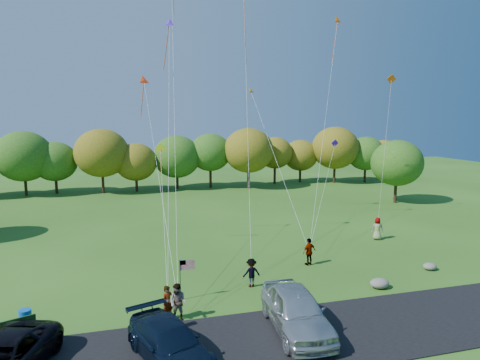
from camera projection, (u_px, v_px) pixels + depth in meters
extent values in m
plane|color=#2A5418|center=(261.00, 303.00, 23.53)|extent=(140.00, 140.00, 0.00)
cube|color=black|center=(288.00, 339.00, 19.71)|extent=(44.00, 6.00, 0.06)
cylinder|color=#392614|center=(14.00, 188.00, 53.23)|extent=(0.36, 0.36, 2.67)
ellipsoid|color=#255717|center=(12.00, 161.00, 52.73)|extent=(6.31, 6.31, 5.68)
cylinder|color=#392614|center=(55.00, 183.00, 55.85)|extent=(0.36, 0.36, 3.12)
ellipsoid|color=#375C17|center=(53.00, 159.00, 55.39)|extent=(4.89, 4.89, 4.40)
cylinder|color=#392614|center=(102.00, 184.00, 55.29)|extent=(0.36, 0.36, 3.07)
ellipsoid|color=#255717|center=(101.00, 157.00, 54.78)|extent=(5.83, 5.83, 5.25)
cylinder|color=#392614|center=(140.00, 180.00, 57.63)|extent=(0.36, 0.36, 3.19)
ellipsoid|color=#375C17|center=(139.00, 153.00, 57.08)|extent=(6.42, 6.42, 5.78)
cylinder|color=#392614|center=(174.00, 177.00, 61.18)|extent=(0.36, 0.36, 3.19)
ellipsoid|color=#255717|center=(173.00, 152.00, 60.65)|extent=(6.08, 6.08, 5.47)
cylinder|color=#392614|center=(210.00, 178.00, 61.72)|extent=(0.36, 0.36, 2.70)
ellipsoid|color=#375C17|center=(210.00, 154.00, 61.21)|extent=(6.47, 6.47, 5.83)
cylinder|color=#392614|center=(251.00, 179.00, 61.00)|extent=(0.36, 0.36, 2.49)
ellipsoid|color=#375C17|center=(251.00, 155.00, 60.48)|extent=(7.10, 7.10, 6.39)
cylinder|color=#392614|center=(271.00, 174.00, 64.43)|extent=(0.36, 0.36, 3.11)
ellipsoid|color=#375C17|center=(272.00, 152.00, 63.93)|extent=(5.52, 5.52, 4.97)
cylinder|color=#392614|center=(307.00, 175.00, 64.03)|extent=(0.36, 0.36, 2.91)
ellipsoid|color=#375C17|center=(308.00, 150.00, 63.47)|extent=(7.07, 7.07, 6.36)
cylinder|color=#392614|center=(340.00, 175.00, 66.02)|extent=(0.36, 0.36, 2.36)
ellipsoid|color=#375C17|center=(340.00, 152.00, 65.50)|extent=(7.12, 7.12, 6.41)
cylinder|color=#392614|center=(366.00, 172.00, 68.23)|extent=(0.36, 0.36, 2.78)
ellipsoid|color=#375C17|center=(367.00, 152.00, 67.76)|extent=(5.43, 5.43, 4.89)
cylinder|color=#392614|center=(393.00, 172.00, 67.97)|extent=(0.36, 0.36, 2.74)
ellipsoid|color=#255717|center=(394.00, 153.00, 67.52)|extent=(5.03, 5.03, 4.52)
cylinder|color=#392614|center=(395.00, 191.00, 50.62)|extent=(0.36, 0.36, 2.80)
ellipsoid|color=#255717|center=(397.00, 163.00, 50.12)|extent=(6.00, 6.00, 5.40)
imported|color=black|center=(2.00, 360.00, 16.52)|extent=(4.26, 6.19, 1.57)
imported|color=black|center=(170.00, 343.00, 17.74)|extent=(3.83, 5.92, 1.60)
imported|color=#B2B8BD|center=(296.00, 310.00, 20.29)|extent=(2.76, 6.03, 2.01)
imported|color=#4C4C59|center=(168.00, 303.00, 21.50)|extent=(0.77, 0.70, 1.77)
imported|color=#4C4C59|center=(178.00, 302.00, 21.40)|extent=(1.18, 1.12, 1.91)
imported|color=#4C4C59|center=(251.00, 273.00, 25.68)|extent=(1.17, 0.73, 1.74)
imported|color=#4C4C59|center=(309.00, 252.00, 29.44)|extent=(1.20, 0.80, 1.89)
imported|color=#4C4C59|center=(377.00, 229.00, 35.49)|extent=(1.09, 0.95, 1.87)
cube|color=#1A4017|center=(14.00, 330.00, 19.59)|extent=(1.89, 0.83, 0.07)
cube|color=#1A4017|center=(12.00, 326.00, 19.35)|extent=(1.87, 0.77, 0.60)
cube|color=#1A4017|center=(34.00, 333.00, 19.84)|extent=(0.26, 0.49, 0.46)
cylinder|color=#0B4DB0|center=(25.00, 318.00, 20.81)|extent=(0.58, 0.58, 0.88)
cylinder|color=black|center=(180.00, 280.00, 23.75)|extent=(0.05, 0.05, 2.32)
cube|color=red|center=(187.00, 265.00, 23.73)|extent=(0.84, 0.56, 0.02)
cube|color=navy|center=(183.00, 263.00, 23.65)|extent=(0.33, 0.02, 0.26)
ellipsoid|color=#9D9B89|center=(379.00, 283.00, 25.54)|extent=(1.18, 0.92, 0.59)
ellipsoid|color=slate|center=(430.00, 266.00, 28.57)|extent=(0.92, 0.77, 0.48)
cone|color=#3412BC|center=(169.00, 23.00, 30.62)|extent=(0.89, 0.66, 0.75)
cone|color=orange|center=(251.00, 91.00, 38.19)|extent=(0.83, 0.69, 0.66)
cone|color=#D0570E|center=(338.00, 20.00, 38.48)|extent=(0.92, 0.47, 0.84)
cube|color=#EE5B10|center=(391.00, 79.00, 32.68)|extent=(0.75, 0.27, 0.73)
cube|color=#F1F314|center=(160.00, 148.00, 32.05)|extent=(0.72, 0.31, 0.73)
cube|color=#5015D9|center=(335.00, 143.00, 39.22)|extent=(0.72, 0.20, 0.70)
cone|color=#F63E11|center=(144.00, 80.00, 32.26)|extent=(1.02, 0.76, 0.82)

